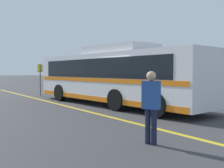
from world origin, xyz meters
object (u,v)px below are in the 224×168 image
at_px(transit_bus, 112,76).
at_px(parked_car_1, 119,84).
at_px(bus_stop_sign, 40,76).
at_px(pedestrian_0, 151,102).
at_px(parked_car_0, 77,83).

distance_m(transit_bus, parked_car_1, 7.31).
bearing_deg(bus_stop_sign, transit_bus, -83.58).
xyz_separation_m(parked_car_1, pedestrian_0, (12.26, -8.24, 0.30)).
relative_size(transit_bus, bus_stop_sign, 5.04).
relative_size(parked_car_0, pedestrian_0, 2.56).
xyz_separation_m(parked_car_0, pedestrian_0, (19.10, -8.01, 0.38)).
height_order(parked_car_1, pedestrian_0, pedestrian_0).
bearing_deg(parked_car_1, parked_car_0, 90.13).
bearing_deg(parked_car_1, pedestrian_0, -125.66).
xyz_separation_m(transit_bus, bus_stop_sign, (-7.04, -1.38, -0.08)).
distance_m(parked_car_0, bus_stop_sign, 7.96).
distance_m(parked_car_1, bus_stop_sign, 6.26).
bearing_deg(transit_bus, parked_car_0, 65.65).
bearing_deg(parked_car_0, transit_bus, -106.01).
bearing_deg(transit_bus, pedestrian_0, -122.82).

